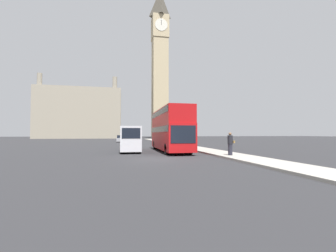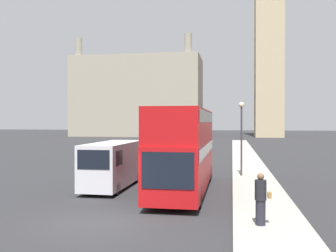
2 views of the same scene
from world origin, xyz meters
name	(u,v)px [view 1 (image 1 of 2)]	position (x,y,z in m)	size (l,w,h in m)	color
ground_plane	(156,159)	(0.00, 0.00, 0.00)	(300.00, 300.00, 0.00)	#28282B
sidewalk_strip	(235,156)	(6.32, 0.00, 0.07)	(2.65, 120.00, 0.15)	#9E998E
clock_tower	(160,61)	(13.64, 79.52, 33.70)	(7.05, 7.22, 65.63)	tan
building_block_distant	(81,114)	(-19.21, 81.84, 10.17)	(32.52, 14.74, 24.72)	#9E937F
red_double_decker_bus	(170,128)	(2.47, 6.52, 2.43)	(2.44, 10.45, 4.34)	#B71114
white_van	(130,138)	(-1.62, 6.84, 1.36)	(1.95, 6.02, 2.54)	silver
pedestrian	(230,144)	(5.94, 0.03, 1.04)	(0.56, 0.40, 1.79)	#23232D
street_lamp	(184,122)	(5.58, 11.99, 3.42)	(0.36, 0.36, 4.87)	#38383D
parked_sedan	(121,139)	(-2.69, 35.11, 0.69)	(1.75, 4.72, 1.54)	#99999E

